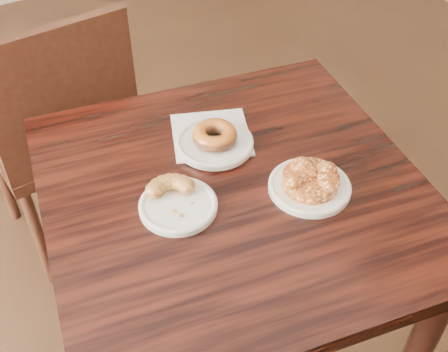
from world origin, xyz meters
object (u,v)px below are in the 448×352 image
cafe_table (233,291)px  chair_far (55,131)px  cruller_fragment (178,198)px  glazed_donut (215,135)px  apple_fritter (311,178)px

cafe_table → chair_far: size_ratio=0.88×
cafe_table → cruller_fragment: (-0.13, 0.00, 0.40)m
chair_far → cruller_fragment: 0.84m
chair_far → glazed_donut: chair_far is taller
chair_far → cruller_fragment: size_ratio=7.30×
cafe_table → glazed_donut: size_ratio=7.87×
glazed_donut → apple_fritter: 0.24m
cafe_table → cruller_fragment: bearing=-171.9°
cruller_fragment → glazed_donut: bearing=38.9°
chair_far → cruller_fragment: (0.07, -0.77, 0.33)m
apple_fritter → cafe_table: bearing=146.6°
cruller_fragment → cafe_table: bearing=-2.2°
chair_far → cafe_table: bearing=100.1°
glazed_donut → apple_fritter: (0.10, -0.22, -0.00)m
cafe_table → glazed_donut: 0.43m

